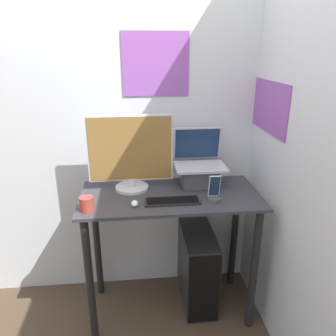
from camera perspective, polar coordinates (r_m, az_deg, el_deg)
name	(u,v)px	position (r m, az deg, el deg)	size (l,w,h in m)	color
wall_back	(165,122)	(2.31, -0.55, 7.97)	(6.00, 0.06, 2.60)	silver
wall_side_right	(297,145)	(1.90, 21.52, 3.81)	(0.06, 6.00, 2.60)	silver
desk	(170,221)	(2.18, 0.39, -9.25)	(1.14, 0.54, 0.91)	#333338
laptop	(199,170)	(2.22, 5.51, -0.39)	(0.34, 0.27, 0.37)	#4C4C51
monitor	(131,156)	(2.11, -6.52, 2.14)	(0.54, 0.22, 0.49)	silver
keyboard	(173,201)	(1.99, 0.80, -5.78)	(0.34, 0.11, 0.02)	black
mouse	(135,203)	(1.96, -5.83, -6.15)	(0.04, 0.07, 0.03)	white
cell_phone	(214,194)	(2.01, 8.07, -4.49)	(0.07, 0.07, 0.17)	#4C4C51
computer_tower	(197,266)	(2.52, 5.11, -16.72)	(0.22, 0.51, 0.56)	black
mug	(86,204)	(1.94, -14.03, -6.07)	(0.08, 0.08, 0.08)	#9E382D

